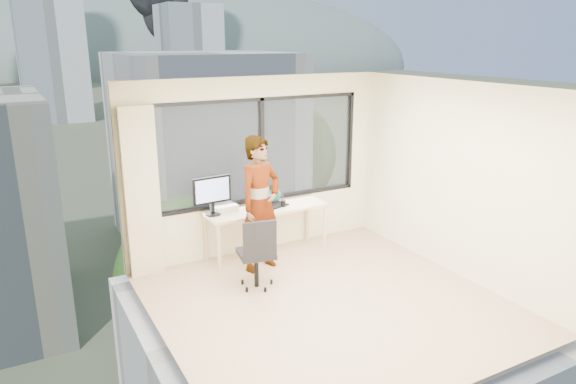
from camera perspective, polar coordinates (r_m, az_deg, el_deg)
floor at (r=6.63m, az=4.24°, el=-11.75°), size 4.00×4.00×0.01m
ceiling at (r=5.88m, az=4.77°, el=11.25°), size 4.00×4.00×0.01m
wall_front at (r=4.69m, az=18.02°, el=-7.27°), size 4.00×0.01×2.60m
wall_left at (r=5.35m, az=-13.82°, el=-3.97°), size 0.01×4.00×2.60m
wall_right at (r=7.38m, az=17.64°, el=1.30°), size 0.01×4.00×2.60m
window_wall at (r=7.79m, az=-3.22°, el=4.51°), size 3.30×0.16×1.55m
curtain at (r=7.20m, az=-15.55°, el=-0.12°), size 0.45×0.14×2.30m
desk at (r=7.79m, az=-2.33°, el=-4.28°), size 1.80×0.60×0.75m
chair at (r=6.80m, az=-3.47°, el=-6.41°), size 0.58×0.58×0.98m
person at (r=7.20m, az=-3.02°, el=-1.28°), size 0.80×0.66×1.88m
monitor at (r=7.34m, az=-8.20°, el=-0.38°), size 0.56×0.16×0.56m
game_console at (r=7.59m, az=-6.90°, el=-1.65°), size 0.35×0.30×0.08m
laptop at (r=7.69m, az=-1.52°, el=-0.66°), size 0.47×0.49×0.24m
cellphone at (r=7.57m, az=-1.68°, el=-1.85°), size 0.13×0.08×0.01m
pen_cup at (r=7.69m, az=-0.53°, el=-1.25°), size 0.09×0.09×0.09m
handbag at (r=7.87m, az=-1.64°, el=-0.37°), size 0.29×0.17×0.21m
exterior_ground at (r=126.10m, az=-27.10°, el=6.69°), size 400.00×400.00×0.04m
near_bldg_b at (r=46.41m, az=-8.97°, el=4.74°), size 14.00×13.00×16.00m
near_bldg_c at (r=48.29m, az=16.09°, el=1.09°), size 12.00×10.00×10.00m
far_tower_b at (r=125.41m, az=-24.27°, el=13.92°), size 13.00×13.00×30.00m
far_tower_c at (r=152.76m, az=-10.58°, el=14.46°), size 15.00×15.00×26.00m
hill_b at (r=341.32m, az=-11.31°, el=13.08°), size 300.00×220.00×96.00m
tree_b at (r=27.11m, az=-10.07°, el=-11.73°), size 7.60×7.60×9.00m
tree_c at (r=52.89m, az=0.66°, el=3.03°), size 8.40×8.40×10.00m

